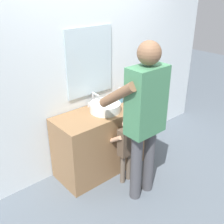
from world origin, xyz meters
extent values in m
plane|color=slate|center=(0.00, 0.00, 0.00)|extent=(14.00, 14.00, 0.00)
cube|color=silver|center=(0.00, 0.62, 1.35)|extent=(4.40, 0.08, 2.70)
cube|color=silver|center=(0.00, 0.57, 1.39)|extent=(0.68, 0.02, 0.84)
cube|color=olive|center=(0.00, 0.30, 0.41)|extent=(1.31, 0.54, 0.83)
cylinder|color=silver|center=(0.00, 0.28, 0.88)|extent=(0.38, 0.38, 0.11)
cylinder|color=beige|center=(0.00, 0.28, 0.89)|extent=(0.31, 0.31, 0.09)
cylinder|color=#B7BABF|center=(0.00, 0.52, 0.92)|extent=(0.03, 0.03, 0.18)
cylinder|color=#B7BABF|center=(0.00, 0.46, 1.00)|extent=(0.02, 0.12, 0.02)
cylinder|color=#B7BABF|center=(-0.07, 0.52, 0.85)|extent=(0.04, 0.04, 0.05)
cylinder|color=#B7BABF|center=(0.07, 0.52, 0.85)|extent=(0.04, 0.04, 0.05)
cylinder|color=#4C8EB2|center=(0.34, 0.37, 0.88)|extent=(0.07, 0.07, 0.09)
cylinder|color=#E5387F|center=(0.33, 0.38, 0.93)|extent=(0.03, 0.02, 0.17)
cube|color=white|center=(0.33, 0.38, 1.02)|extent=(0.01, 0.02, 0.02)
cylinder|color=green|center=(0.33, 0.36, 0.93)|extent=(0.03, 0.03, 0.17)
cube|color=white|center=(0.33, 0.36, 1.02)|extent=(0.01, 0.02, 0.02)
cylinder|color=#6B5B4C|center=(-0.05, -0.11, 0.20)|extent=(0.06, 0.06, 0.40)
cylinder|color=#6B5B4C|center=(0.05, -0.11, 0.20)|extent=(0.06, 0.06, 0.40)
cube|color=brown|center=(0.00, -0.11, 0.57)|extent=(0.20, 0.11, 0.35)
sphere|color=#D8A884|center=(0.00, -0.11, 0.81)|extent=(0.11, 0.11, 0.11)
cylinder|color=#D8A884|center=(-0.11, -0.02, 0.60)|extent=(0.05, 0.24, 0.19)
cylinder|color=#D8A884|center=(0.11, -0.02, 0.60)|extent=(0.05, 0.24, 0.19)
cylinder|color=#47474C|center=(-0.11, -0.39, 0.41)|extent=(0.13, 0.13, 0.83)
cylinder|color=#47474C|center=(0.10, -0.39, 0.41)|extent=(0.13, 0.13, 0.83)
cube|color=#427F56|center=(-0.01, -0.39, 1.19)|extent=(0.41, 0.23, 0.72)
sphere|color=brown|center=(-0.01, -0.39, 1.68)|extent=(0.23, 0.23, 0.23)
cylinder|color=brown|center=(-0.23, -0.20, 1.25)|extent=(0.10, 0.50, 0.39)
cylinder|color=brown|center=(0.22, -0.20, 1.25)|extent=(0.10, 0.50, 0.39)
cylinder|color=green|center=(0.22, -0.01, 1.06)|extent=(0.01, 0.14, 0.03)
cube|color=white|center=(0.22, 0.06, 1.08)|extent=(0.01, 0.02, 0.02)
camera|label=1|loc=(-1.91, -2.07, 2.28)|focal=43.59mm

